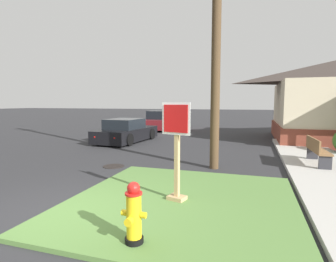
{
  "coord_description": "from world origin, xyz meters",
  "views": [
    {
      "loc": [
        3.42,
        -4.01,
        2.12
      ],
      "look_at": [
        1.35,
        2.51,
        1.4
      ],
      "focal_mm": 28.98,
      "sensor_mm": 36.0,
      "label": 1
    }
  ],
  "objects_px": {
    "pickup_truck_maroon": "(163,122)",
    "fire_hydrant": "(134,214)",
    "parked_sedan_black": "(126,132)",
    "street_bench": "(317,149)",
    "manhole_cover": "(114,166)",
    "stop_sign": "(177,155)"
  },
  "relations": [
    {
      "from": "parked_sedan_black",
      "to": "street_bench",
      "type": "xyz_separation_m",
      "value": [
        8.58,
        -3.43,
        0.05
      ]
    },
    {
      "from": "manhole_cover",
      "to": "pickup_truck_maroon",
      "type": "relative_size",
      "value": 0.13
    },
    {
      "from": "stop_sign",
      "to": "street_bench",
      "type": "distance_m",
      "value": 5.7
    },
    {
      "from": "pickup_truck_maroon",
      "to": "street_bench",
      "type": "xyz_separation_m",
      "value": [
        8.86,
        -10.5,
        -0.02
      ]
    },
    {
      "from": "stop_sign",
      "to": "street_bench",
      "type": "height_order",
      "value": "stop_sign"
    },
    {
      "from": "stop_sign",
      "to": "manhole_cover",
      "type": "relative_size",
      "value": 2.92
    },
    {
      "from": "manhole_cover",
      "to": "stop_sign",
      "type": "bearing_deg",
      "value": -41.41
    },
    {
      "from": "stop_sign",
      "to": "manhole_cover",
      "type": "bearing_deg",
      "value": 138.59
    },
    {
      "from": "pickup_truck_maroon",
      "to": "fire_hydrant",
      "type": "bearing_deg",
      "value": -72.69
    },
    {
      "from": "pickup_truck_maroon",
      "to": "street_bench",
      "type": "distance_m",
      "value": 13.74
    },
    {
      "from": "parked_sedan_black",
      "to": "pickup_truck_maroon",
      "type": "relative_size",
      "value": 0.82
    },
    {
      "from": "pickup_truck_maroon",
      "to": "street_bench",
      "type": "bearing_deg",
      "value": -49.84
    },
    {
      "from": "manhole_cover",
      "to": "parked_sedan_black",
      "type": "distance_m",
      "value": 5.8
    },
    {
      "from": "fire_hydrant",
      "to": "pickup_truck_maroon",
      "type": "height_order",
      "value": "pickup_truck_maroon"
    },
    {
      "from": "stop_sign",
      "to": "manhole_cover",
      "type": "height_order",
      "value": "stop_sign"
    },
    {
      "from": "pickup_truck_maroon",
      "to": "parked_sedan_black",
      "type": "bearing_deg",
      "value": -87.7
    },
    {
      "from": "street_bench",
      "to": "parked_sedan_black",
      "type": "bearing_deg",
      "value": 158.22
    },
    {
      "from": "stop_sign",
      "to": "pickup_truck_maroon",
      "type": "relative_size",
      "value": 0.39
    },
    {
      "from": "manhole_cover",
      "to": "pickup_truck_maroon",
      "type": "height_order",
      "value": "pickup_truck_maroon"
    },
    {
      "from": "fire_hydrant",
      "to": "manhole_cover",
      "type": "distance_m",
      "value": 5.27
    },
    {
      "from": "stop_sign",
      "to": "parked_sedan_black",
      "type": "relative_size",
      "value": 0.47
    },
    {
      "from": "stop_sign",
      "to": "parked_sedan_black",
      "type": "bearing_deg",
      "value": 122.73
    }
  ]
}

